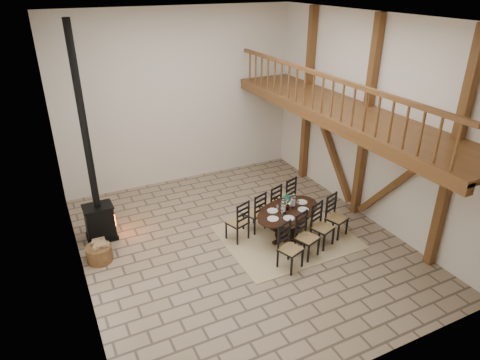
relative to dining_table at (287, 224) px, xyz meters
name	(u,v)px	position (x,y,z in m)	size (l,w,h in m)	color
ground	(241,243)	(-1.09, 0.26, -0.38)	(8.00, 8.00, 0.00)	gray
room_shell	(291,113)	(0.10, 0.26, 2.64)	(7.02, 8.02, 5.01)	silver
rug	(286,237)	(0.00, 0.00, -0.37)	(3.00, 2.50, 0.02)	tan
dining_table	(287,224)	(0.00, 0.00, 0.00)	(2.76, 2.63, 1.16)	black
wood_stove	(96,197)	(-4.01, 1.91, 0.74)	(0.69, 0.54, 5.00)	black
log_basket	(99,253)	(-4.21, 1.01, -0.17)	(0.56, 0.56, 0.46)	brown
log_stack	(100,245)	(-4.13, 1.50, -0.28)	(0.29, 0.40, 0.20)	#9F8358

